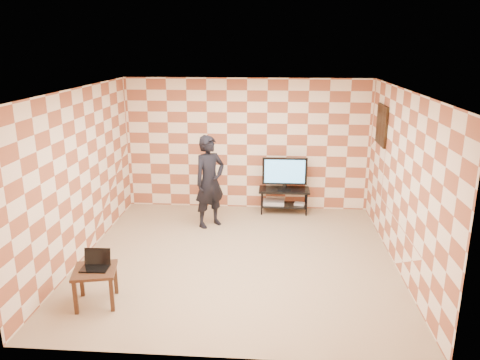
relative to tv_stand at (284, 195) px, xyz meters
name	(u,v)px	position (x,y,z in m)	size (l,w,h in m)	color
floor	(237,258)	(-0.78, -2.22, -0.37)	(5.00, 5.00, 0.00)	tan
wall_back	(247,145)	(-0.78, 0.28, 0.98)	(5.00, 0.02, 2.70)	#FDE6C5
wall_front	(218,246)	(-0.78, -4.72, 0.98)	(5.00, 0.02, 2.70)	#FDE6C5
wall_left	(80,175)	(-3.28, -2.22, 0.98)	(0.02, 5.00, 2.70)	#FDE6C5
wall_right	(403,182)	(1.72, -2.22, 0.98)	(0.02, 5.00, 2.70)	#FDE6C5
ceiling	(237,90)	(-0.78, -2.22, 2.33)	(5.00, 5.00, 0.02)	white
wall_art	(382,125)	(1.69, -0.67, 1.58)	(0.04, 0.72, 0.72)	black
tv_stand	(284,195)	(0.00, 0.00, 0.00)	(1.02, 0.46, 0.50)	black
tv	(285,172)	(0.00, 0.00, 0.50)	(0.90, 0.18, 0.66)	black
dvd_player	(274,202)	(-0.21, 0.01, -0.16)	(0.43, 0.31, 0.07)	silver
game_console	(299,204)	(0.32, -0.01, -0.17)	(0.20, 0.15, 0.05)	silver
side_table	(95,275)	(-2.55, -3.71, 0.05)	(0.65, 0.65, 0.50)	#361B11
laptop	(96,264)	(-2.54, -3.66, 0.19)	(0.36, 0.29, 0.24)	black
person	(210,182)	(-1.41, -0.83, 0.51)	(0.64, 0.42, 1.75)	black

